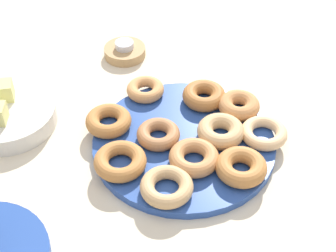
{
  "coord_description": "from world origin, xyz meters",
  "views": [
    {
      "loc": [
        -0.67,
        -0.1,
        0.68
      ],
      "look_at": [
        0.0,
        0.03,
        0.05
      ],
      "focal_mm": 54.75,
      "sensor_mm": 36.0,
      "label": 1
    }
  ],
  "objects_px": {
    "donut_7": "(145,90)",
    "donut_8": "(241,167)",
    "donut_3": "(120,161)",
    "donut_5": "(194,158)",
    "donut_10": "(239,105)",
    "melon_chunk_right": "(4,91)",
    "donut_4": "(204,96)",
    "donut_1": "(109,121)",
    "donut_6": "(264,133)",
    "donut_plate": "(184,143)",
    "fruit_bowl": "(7,117)",
    "candle_holder": "(125,52)",
    "tealight": "(124,45)",
    "donut_9": "(167,187)",
    "donut_2": "(221,131)",
    "donut_0": "(158,134)"
  },
  "relations": [
    {
      "from": "donut_6",
      "to": "donut_7",
      "type": "xyz_separation_m",
      "value": [
        0.08,
        0.24,
        0.0
      ]
    },
    {
      "from": "donut_1",
      "to": "donut_6",
      "type": "bearing_deg",
      "value": -85.4
    },
    {
      "from": "donut_2",
      "to": "donut_8",
      "type": "xyz_separation_m",
      "value": [
        -0.08,
        -0.04,
        -0.0
      ]
    },
    {
      "from": "donut_5",
      "to": "donut_6",
      "type": "relative_size",
      "value": 1.03
    },
    {
      "from": "candle_holder",
      "to": "melon_chunk_right",
      "type": "distance_m",
      "value": 0.3
    },
    {
      "from": "donut_5",
      "to": "tealight",
      "type": "distance_m",
      "value": 0.38
    },
    {
      "from": "donut_2",
      "to": "candle_holder",
      "type": "xyz_separation_m",
      "value": [
        0.24,
        0.25,
        -0.02
      ]
    },
    {
      "from": "tealight",
      "to": "donut_6",
      "type": "bearing_deg",
      "value": -125.26
    },
    {
      "from": "donut_4",
      "to": "donut_5",
      "type": "xyz_separation_m",
      "value": [
        -0.17,
        -0.01,
        -0.0
      ]
    },
    {
      "from": "melon_chunk_right",
      "to": "fruit_bowl",
      "type": "bearing_deg",
      "value": -156.8
    },
    {
      "from": "donut_10",
      "to": "donut_3",
      "type": "bearing_deg",
      "value": 134.29
    },
    {
      "from": "donut_9",
      "to": "donut_plate",
      "type": "bearing_deg",
      "value": -3.68
    },
    {
      "from": "donut_3",
      "to": "donut_5",
      "type": "xyz_separation_m",
      "value": [
        0.03,
        -0.13,
        0.0
      ]
    },
    {
      "from": "donut_4",
      "to": "donut_5",
      "type": "bearing_deg",
      "value": -178.1
    },
    {
      "from": "donut_3",
      "to": "donut_7",
      "type": "height_order",
      "value": "donut_3"
    },
    {
      "from": "donut_5",
      "to": "donut_plate",
      "type": "bearing_deg",
      "value": 26.03
    },
    {
      "from": "donut_9",
      "to": "fruit_bowl",
      "type": "distance_m",
      "value": 0.36
    },
    {
      "from": "donut_2",
      "to": "donut_8",
      "type": "height_order",
      "value": "same"
    },
    {
      "from": "donut_8",
      "to": "donut_9",
      "type": "relative_size",
      "value": 1.0
    },
    {
      "from": "donut_10",
      "to": "donut_5",
      "type": "bearing_deg",
      "value": 156.98
    },
    {
      "from": "donut_3",
      "to": "donut_6",
      "type": "relative_size",
      "value": 1.08
    },
    {
      "from": "donut_3",
      "to": "melon_chunk_right",
      "type": "distance_m",
      "value": 0.29
    },
    {
      "from": "donut_3",
      "to": "donut_8",
      "type": "bearing_deg",
      "value": -83.42
    },
    {
      "from": "donut_plate",
      "to": "donut_6",
      "type": "relative_size",
      "value": 3.93
    },
    {
      "from": "donut_plate",
      "to": "donut_5",
      "type": "distance_m",
      "value": 0.06
    },
    {
      "from": "donut_6",
      "to": "donut_10",
      "type": "distance_m",
      "value": 0.08
    },
    {
      "from": "donut_7",
      "to": "donut_8",
      "type": "relative_size",
      "value": 0.85
    },
    {
      "from": "donut_8",
      "to": "fruit_bowl",
      "type": "height_order",
      "value": "donut_8"
    },
    {
      "from": "donut_5",
      "to": "donut_10",
      "type": "relative_size",
      "value": 1.09
    },
    {
      "from": "donut_1",
      "to": "fruit_bowl",
      "type": "xyz_separation_m",
      "value": [
        -0.01,
        0.2,
        -0.01
      ]
    },
    {
      "from": "donut_4",
      "to": "candle_holder",
      "type": "distance_m",
      "value": 0.25
    },
    {
      "from": "donut_4",
      "to": "donut_8",
      "type": "relative_size",
      "value": 0.96
    },
    {
      "from": "donut_7",
      "to": "donut_8",
      "type": "distance_m",
      "value": 0.28
    },
    {
      "from": "donut_10",
      "to": "tealight",
      "type": "distance_m",
      "value": 0.32
    },
    {
      "from": "donut_plate",
      "to": "melon_chunk_right",
      "type": "height_order",
      "value": "melon_chunk_right"
    },
    {
      "from": "tealight",
      "to": "melon_chunk_right",
      "type": "bearing_deg",
      "value": 142.11
    },
    {
      "from": "donut_4",
      "to": "donut_7",
      "type": "height_order",
      "value": "donut_4"
    },
    {
      "from": "donut_5",
      "to": "fruit_bowl",
      "type": "distance_m",
      "value": 0.38
    },
    {
      "from": "donut_5",
      "to": "donut_8",
      "type": "distance_m",
      "value": 0.08
    },
    {
      "from": "donut_plate",
      "to": "donut_9",
      "type": "height_order",
      "value": "donut_9"
    },
    {
      "from": "donut_8",
      "to": "melon_chunk_right",
      "type": "bearing_deg",
      "value": 78.88
    },
    {
      "from": "donut_0",
      "to": "melon_chunk_right",
      "type": "bearing_deg",
      "value": 83.25
    },
    {
      "from": "donut_1",
      "to": "donut_7",
      "type": "relative_size",
      "value": 1.14
    },
    {
      "from": "donut_7",
      "to": "donut_8",
      "type": "height_order",
      "value": "donut_8"
    },
    {
      "from": "donut_6",
      "to": "donut_9",
      "type": "height_order",
      "value": "donut_9"
    },
    {
      "from": "melon_chunk_right",
      "to": "donut_10",
      "type": "bearing_deg",
      "value": -81.31
    },
    {
      "from": "donut_7",
      "to": "melon_chunk_right",
      "type": "relative_size",
      "value": 2.12
    },
    {
      "from": "donut_4",
      "to": "donut_5",
      "type": "relative_size",
      "value": 0.97
    },
    {
      "from": "donut_6",
      "to": "donut_7",
      "type": "height_order",
      "value": "same"
    },
    {
      "from": "donut_8",
      "to": "fruit_bowl",
      "type": "distance_m",
      "value": 0.46
    }
  ]
}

